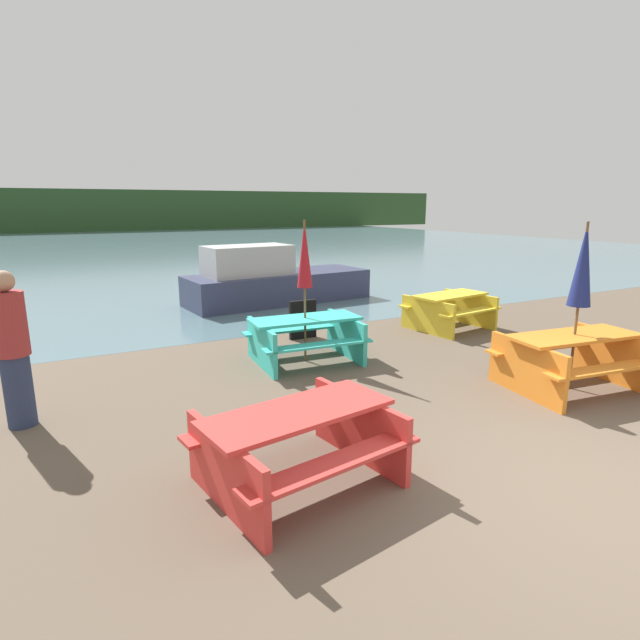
{
  "coord_description": "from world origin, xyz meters",
  "views": [
    {
      "loc": [
        -4.09,
        -2.35,
        2.53
      ],
      "look_at": [
        -0.69,
        4.08,
        0.85
      ],
      "focal_mm": 28.0,
      "sensor_mm": 36.0,
      "label": 1
    }
  ],
  "objects_px": {
    "picnic_table_orange": "(572,356)",
    "umbrella_navy": "(583,266)",
    "person": "(13,350)",
    "picnic_table_red": "(298,438)",
    "boat": "(272,281)",
    "picnic_table_yellow": "(449,308)",
    "picnic_table_teal": "(305,335)",
    "signboard": "(303,319)",
    "umbrella_crimson": "(305,256)"
  },
  "relations": [
    {
      "from": "umbrella_navy",
      "to": "picnic_table_yellow",
      "type": "bearing_deg",
      "value": 75.44
    },
    {
      "from": "umbrella_navy",
      "to": "boat",
      "type": "bearing_deg",
      "value": 99.05
    },
    {
      "from": "boat",
      "to": "person",
      "type": "relative_size",
      "value": 2.73
    },
    {
      "from": "picnic_table_red",
      "to": "picnic_table_teal",
      "type": "xyz_separation_m",
      "value": [
        1.7,
        3.31,
        0.0
      ]
    },
    {
      "from": "picnic_table_red",
      "to": "boat",
      "type": "bearing_deg",
      "value": 69.0
    },
    {
      "from": "picnic_table_orange",
      "to": "picnic_table_teal",
      "type": "bearing_deg",
      "value": 133.67
    },
    {
      "from": "picnic_table_orange",
      "to": "boat",
      "type": "relative_size",
      "value": 0.41
    },
    {
      "from": "picnic_table_red",
      "to": "umbrella_crimson",
      "type": "distance_m",
      "value": 3.94
    },
    {
      "from": "picnic_table_red",
      "to": "umbrella_crimson",
      "type": "relative_size",
      "value": 0.85
    },
    {
      "from": "picnic_table_teal",
      "to": "signboard",
      "type": "xyz_separation_m",
      "value": [
        0.6,
        1.32,
        -0.07
      ]
    },
    {
      "from": "person",
      "to": "signboard",
      "type": "distance_m",
      "value": 5.08
    },
    {
      "from": "signboard",
      "to": "picnic_table_orange",
      "type": "bearing_deg",
      "value": -62.94
    },
    {
      "from": "picnic_table_teal",
      "to": "boat",
      "type": "bearing_deg",
      "value": 73.43
    },
    {
      "from": "picnic_table_teal",
      "to": "picnic_table_yellow",
      "type": "distance_m",
      "value": 3.7
    },
    {
      "from": "picnic_table_red",
      "to": "signboard",
      "type": "relative_size",
      "value": 2.61
    },
    {
      "from": "picnic_table_teal",
      "to": "picnic_table_yellow",
      "type": "xyz_separation_m",
      "value": [
        3.65,
        0.6,
        -0.0
      ]
    },
    {
      "from": "picnic_table_yellow",
      "to": "boat",
      "type": "bearing_deg",
      "value": 116.12
    },
    {
      "from": "picnic_table_red",
      "to": "umbrella_navy",
      "type": "relative_size",
      "value": 0.84
    },
    {
      "from": "picnic_table_teal",
      "to": "boat",
      "type": "height_order",
      "value": "boat"
    },
    {
      "from": "umbrella_crimson",
      "to": "picnic_table_orange",
      "type": "bearing_deg",
      "value": -46.33
    },
    {
      "from": "picnic_table_red",
      "to": "picnic_table_yellow",
      "type": "distance_m",
      "value": 6.63
    },
    {
      "from": "umbrella_crimson",
      "to": "person",
      "type": "relative_size",
      "value": 1.26
    },
    {
      "from": "picnic_table_yellow",
      "to": "boat",
      "type": "xyz_separation_m",
      "value": [
        -2.16,
        4.4,
        0.12
      ]
    },
    {
      "from": "umbrella_crimson",
      "to": "person",
      "type": "distance_m",
      "value": 4.18
    },
    {
      "from": "picnic_table_yellow",
      "to": "person",
      "type": "relative_size",
      "value": 0.97
    },
    {
      "from": "picnic_table_teal",
      "to": "boat",
      "type": "relative_size",
      "value": 0.37
    },
    {
      "from": "umbrella_navy",
      "to": "boat",
      "type": "height_order",
      "value": "umbrella_navy"
    },
    {
      "from": "boat",
      "to": "signboard",
      "type": "height_order",
      "value": "boat"
    },
    {
      "from": "picnic_table_yellow",
      "to": "boat",
      "type": "distance_m",
      "value": 4.9
    },
    {
      "from": "boat",
      "to": "picnic_table_yellow",
      "type": "bearing_deg",
      "value": -69.04
    },
    {
      "from": "picnic_table_orange",
      "to": "person",
      "type": "distance_m",
      "value": 7.15
    },
    {
      "from": "picnic_table_orange",
      "to": "person",
      "type": "xyz_separation_m",
      "value": [
        -6.78,
        2.2,
        0.44
      ]
    },
    {
      "from": "umbrella_navy",
      "to": "boat",
      "type": "distance_m",
      "value": 8.07
    },
    {
      "from": "person",
      "to": "signboard",
      "type": "bearing_deg",
      "value": 23.26
    },
    {
      "from": "picnic_table_yellow",
      "to": "umbrella_crimson",
      "type": "height_order",
      "value": "umbrella_crimson"
    },
    {
      "from": "picnic_table_orange",
      "to": "umbrella_navy",
      "type": "relative_size",
      "value": 0.88
    },
    {
      "from": "umbrella_navy",
      "to": "person",
      "type": "relative_size",
      "value": 1.27
    },
    {
      "from": "picnic_table_orange",
      "to": "boat",
      "type": "distance_m",
      "value": 7.98
    },
    {
      "from": "picnic_table_red",
      "to": "umbrella_navy",
      "type": "bearing_deg",
      "value": 5.54
    },
    {
      "from": "picnic_table_teal",
      "to": "person",
      "type": "relative_size",
      "value": 1.02
    },
    {
      "from": "picnic_table_red",
      "to": "picnic_table_orange",
      "type": "relative_size",
      "value": 0.96
    },
    {
      "from": "umbrella_navy",
      "to": "person",
      "type": "height_order",
      "value": "umbrella_navy"
    },
    {
      "from": "boat",
      "to": "person",
      "type": "bearing_deg",
      "value": -139.39
    },
    {
      "from": "picnic_table_red",
      "to": "picnic_table_yellow",
      "type": "relative_size",
      "value": 1.11
    },
    {
      "from": "umbrella_crimson",
      "to": "person",
      "type": "height_order",
      "value": "umbrella_crimson"
    },
    {
      "from": "boat",
      "to": "person",
      "type": "distance_m",
      "value": 7.93
    },
    {
      "from": "picnic_table_teal",
      "to": "umbrella_crimson",
      "type": "bearing_deg",
      "value": -90.0
    },
    {
      "from": "picnic_table_yellow",
      "to": "signboard",
      "type": "height_order",
      "value": "signboard"
    },
    {
      "from": "picnic_table_yellow",
      "to": "person",
      "type": "distance_m",
      "value": 7.81
    },
    {
      "from": "picnic_table_red",
      "to": "umbrella_navy",
      "type": "distance_m",
      "value": 4.65
    }
  ]
}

